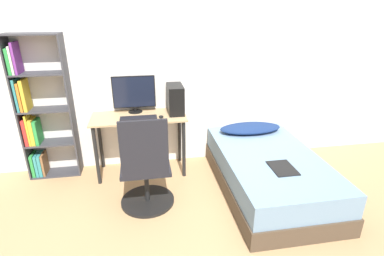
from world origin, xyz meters
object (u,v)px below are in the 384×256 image
(keyboard, at_px, (139,118))
(pc_tower, at_px, (175,99))
(office_chair, at_px, (146,174))
(bookshelf, at_px, (37,115))
(monitor, at_px, (134,93))
(bed, at_px, (268,172))

(keyboard, height_order, pc_tower, pc_tower)
(keyboard, bearing_deg, office_chair, -85.95)
(bookshelf, xyz_separation_m, pc_tower, (1.65, -0.08, 0.14))
(pc_tower, bearing_deg, office_chair, -117.08)
(monitor, relative_size, pc_tower, 1.44)
(bookshelf, xyz_separation_m, bed, (2.64, -0.80, -0.58))
(office_chair, xyz_separation_m, pc_tower, (0.41, 0.81, 0.55))
(bed, bearing_deg, office_chair, -176.35)
(office_chair, bearing_deg, bookshelf, 144.37)
(pc_tower, bearing_deg, bookshelf, 177.33)
(bookshelf, height_order, bed, bookshelf)
(bed, relative_size, monitor, 3.53)
(bed, relative_size, pc_tower, 5.07)
(office_chair, height_order, pc_tower, pc_tower)
(bed, xyz_separation_m, keyboard, (-1.45, 0.56, 0.56))
(monitor, bearing_deg, pc_tower, -11.71)
(bookshelf, bearing_deg, monitor, 1.31)
(pc_tower, bearing_deg, bed, -36.18)
(bookshelf, bearing_deg, bed, -16.83)
(keyboard, relative_size, pc_tower, 1.19)
(monitor, bearing_deg, bed, -29.04)
(bookshelf, height_order, pc_tower, bookshelf)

